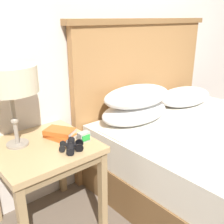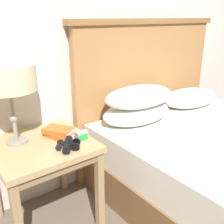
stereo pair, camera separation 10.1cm
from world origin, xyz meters
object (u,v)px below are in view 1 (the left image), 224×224
(bed, at_px, (218,158))
(book_stacked_on_top, at_px, (60,131))
(table_lamp, at_px, (9,81))
(book_on_nightstand, at_px, (60,136))
(nightstand, at_px, (43,156))
(alarm_clock, at_px, (84,137))
(binoculars_pair, at_px, (71,146))

(bed, relative_size, book_stacked_on_top, 8.65)
(table_lamp, xyz_separation_m, book_on_nightstand, (0.24, -0.08, -0.37))
(nightstand, relative_size, book_on_nightstand, 2.76)
(table_lamp, bearing_deg, alarm_clock, -33.44)
(bed, bearing_deg, book_on_nightstand, 150.65)
(bed, distance_m, binoculars_pair, 1.13)
(nightstand, height_order, table_lamp, table_lamp)
(bed, height_order, binoculars_pair, bed)
(book_on_nightstand, relative_size, book_stacked_on_top, 1.01)
(bed, bearing_deg, binoculars_pair, 159.29)
(book_on_nightstand, height_order, binoculars_pair, binoculars_pair)
(book_on_nightstand, distance_m, book_stacked_on_top, 0.03)
(book_stacked_on_top, bearing_deg, table_lamp, 161.33)
(book_on_nightstand, xyz_separation_m, book_stacked_on_top, (-0.00, 0.00, 0.03))
(table_lamp, relative_size, book_stacked_on_top, 2.23)
(nightstand, relative_size, bed, 0.32)
(table_lamp, height_order, alarm_clock, table_lamp)
(book_on_nightstand, distance_m, alarm_clock, 0.16)
(alarm_clock, bearing_deg, nightstand, 149.41)
(book_stacked_on_top, bearing_deg, alarm_clock, -56.78)
(table_lamp, relative_size, alarm_clock, 6.75)
(alarm_clock, bearing_deg, bed, -25.11)
(nightstand, bearing_deg, bed, -26.21)
(binoculars_pair, height_order, alarm_clock, alarm_clock)
(book_stacked_on_top, relative_size, alarm_clock, 3.03)
(nightstand, height_order, book_stacked_on_top, book_stacked_on_top)
(bed, relative_size, book_on_nightstand, 8.60)
(nightstand, bearing_deg, book_stacked_on_top, 3.59)
(table_lamp, height_order, binoculars_pair, table_lamp)
(nightstand, relative_size, book_stacked_on_top, 2.78)
(nightstand, xyz_separation_m, bed, (1.12, -0.55, -0.19))
(table_lamp, relative_size, binoculars_pair, 3.02)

